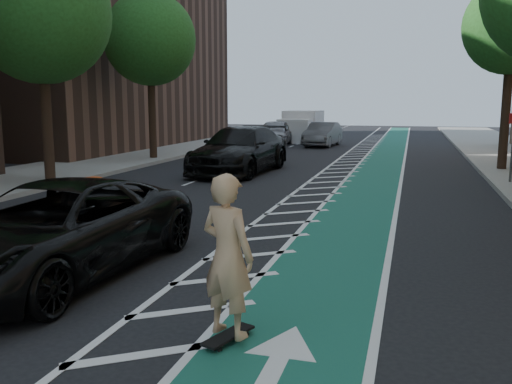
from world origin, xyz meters
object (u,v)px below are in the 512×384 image
(suv_near, at_px, (56,230))
(suv_far, at_px, (240,150))
(skateboarder, at_px, (228,256))
(barrel_a, at_px, (93,195))

(suv_near, height_order, suv_far, suv_far)
(skateboarder, distance_m, suv_far, 15.91)
(suv_far, relative_size, barrel_a, 7.47)
(suv_far, xyz_separation_m, barrel_a, (-1.40, -8.48, -0.52))
(suv_near, distance_m, suv_far, 13.60)
(suv_near, relative_size, barrel_a, 6.52)
(suv_near, distance_m, barrel_a, 5.70)
(barrel_a, bearing_deg, suv_far, 80.62)
(skateboarder, bearing_deg, barrel_a, -27.50)
(skateboarder, relative_size, suv_near, 0.35)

